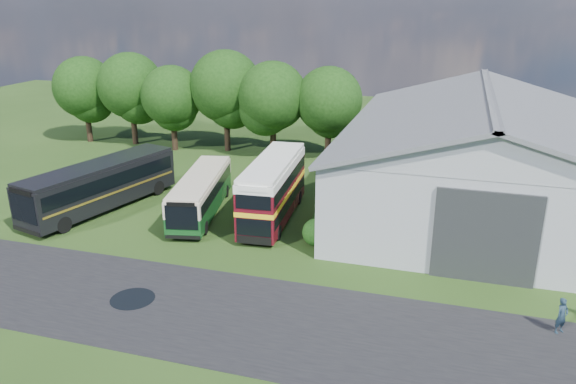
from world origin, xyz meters
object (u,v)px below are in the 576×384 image
(storage_shed, at_px, (483,149))
(bus_maroon_double, at_px, (273,190))
(bus_green_single, at_px, (201,193))
(bus_dark_single, at_px, (101,185))
(visitor_a, at_px, (562,316))

(storage_shed, xyz_separation_m, bus_maroon_double, (-13.14, -6.88, -2.10))
(bus_green_single, relative_size, bus_dark_single, 0.83)
(storage_shed, distance_m, bus_green_single, 19.80)
(bus_green_single, distance_m, bus_maroon_double, 5.09)
(bus_maroon_double, bearing_deg, storage_shed, 23.17)
(bus_dark_single, bearing_deg, bus_maroon_double, 21.98)
(bus_maroon_double, relative_size, bus_dark_single, 0.79)
(storage_shed, xyz_separation_m, bus_dark_single, (-25.26, -8.53, -2.40))
(bus_maroon_double, bearing_deg, visitor_a, -33.58)
(storage_shed, distance_m, bus_maroon_double, 14.98)
(storage_shed, bearing_deg, visitor_a, -78.38)
(storage_shed, distance_m, bus_dark_single, 26.77)
(storage_shed, relative_size, bus_green_single, 2.42)
(bus_maroon_double, bearing_deg, bus_green_single, -179.14)
(bus_maroon_double, height_order, visitor_a, bus_maroon_double)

